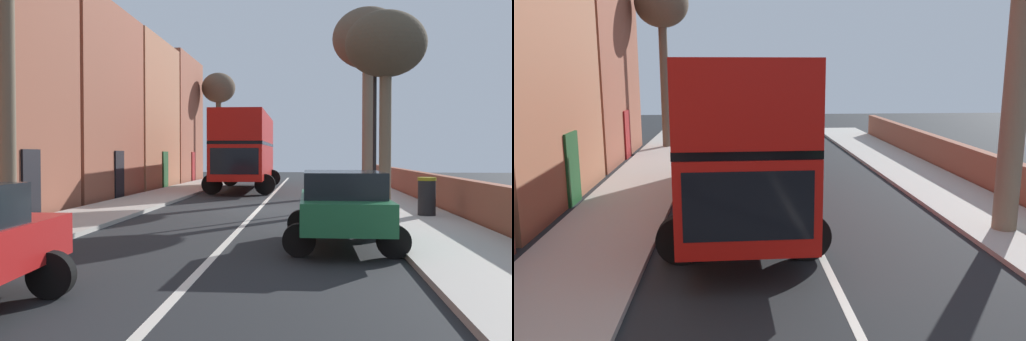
# 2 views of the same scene
# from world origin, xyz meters

# --- Properties ---
(ground_plane) EXTENTS (84.00, 84.00, 0.00)m
(ground_plane) POSITION_xyz_m (0.00, 0.00, 0.00)
(ground_plane) COLOR black
(road_centre_line) EXTENTS (0.16, 54.00, 0.01)m
(road_centre_line) POSITION_xyz_m (0.00, 0.00, 0.00)
(road_centre_line) COLOR silver
(road_centre_line) RESTS_ON ground
(sidewalk_left) EXTENTS (2.60, 60.00, 0.12)m
(sidewalk_left) POSITION_xyz_m (-4.90, 0.00, 0.06)
(sidewalk_left) COLOR #B2ADA3
(sidewalk_left) RESTS_ON ground
(sidewalk_right) EXTENTS (2.60, 60.00, 0.12)m
(sidewalk_right) POSITION_xyz_m (4.90, 0.00, 0.06)
(sidewalk_right) COLOR #B2ADA3
(sidewalk_right) RESTS_ON ground
(terraced_houses_left) EXTENTS (4.07, 47.68, 10.73)m
(terraced_houses_left) POSITION_xyz_m (-8.50, -1.12, 4.75)
(terraced_houses_left) COLOR #9E6647
(terraced_houses_left) RESTS_ON ground
(boundary_wall_right) EXTENTS (0.36, 54.00, 1.20)m
(boundary_wall_right) POSITION_xyz_m (6.45, 0.00, 0.60)
(boundary_wall_right) COLOR brown
(boundary_wall_right) RESTS_ON ground
(double_decker_bus) EXTENTS (3.72, 11.13, 4.06)m
(double_decker_bus) POSITION_xyz_m (-1.70, 10.78, 2.35)
(double_decker_bus) COLOR #B8130D
(double_decker_bus) RESTS_ON ground
(parked_car_green_right_1) EXTENTS (2.42, 4.30, 1.60)m
(parked_car_green_right_1) POSITION_xyz_m (2.50, -8.29, 0.92)
(parked_car_green_right_1) COLOR #1E6038
(parked_car_green_right_1) RESTS_ON ground
(street_tree_right_1) EXTENTS (3.01, 3.01, 7.15)m
(street_tree_right_1) POSITION_xyz_m (4.60, 1.42, 5.90)
(street_tree_right_1) COLOR brown
(street_tree_right_1) RESTS_ON sidewalk_right
(street_tree_right_3) EXTENTS (3.50, 3.50, 9.01)m
(street_tree_right_3) POSITION_xyz_m (4.63, 8.38, 7.41)
(street_tree_right_3) COLOR #7A6B56
(street_tree_right_3) RESTS_ON sidewalk_right
(street_tree_left_4) EXTENTS (2.53, 2.53, 7.93)m
(street_tree_left_4) POSITION_xyz_m (-5.07, 22.58, 6.69)
(street_tree_left_4) COLOR brown
(street_tree_left_4) RESTS_ON sidewalk_left
(lamppost_right) EXTENTS (0.32, 0.32, 6.31)m
(lamppost_right) POSITION_xyz_m (4.30, 2.25, 3.81)
(lamppost_right) COLOR black
(lamppost_right) RESTS_ON sidewalk_right
(litter_bin_right) EXTENTS (0.55, 0.55, 1.14)m
(litter_bin_right) POSITION_xyz_m (5.30, -2.84, 0.70)
(litter_bin_right) COLOR black
(litter_bin_right) RESTS_ON sidewalk_right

